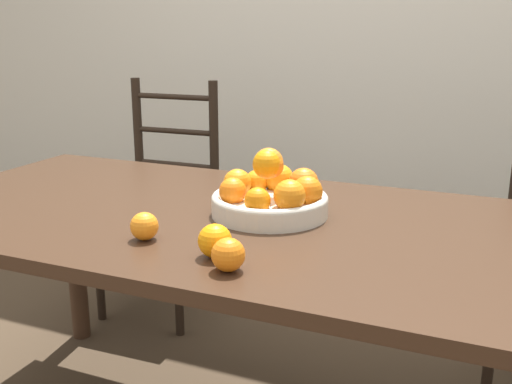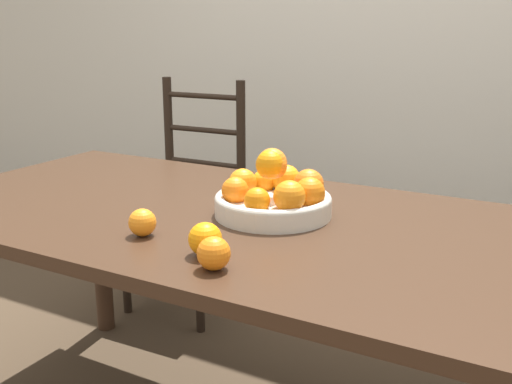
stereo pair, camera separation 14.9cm
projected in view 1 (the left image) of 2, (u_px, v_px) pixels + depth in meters
wall_back at (362, 8)px, 2.78m from camera, size 8.00×0.06×2.60m
dining_table at (223, 245)px, 1.63m from camera, size 1.83×0.91×0.74m
fruit_bowl at (271, 194)px, 1.58m from camera, size 0.31×0.31×0.18m
orange_loose_0 at (215, 241)px, 1.29m from camera, size 0.07×0.07×0.07m
orange_loose_1 at (144, 226)px, 1.40m from camera, size 0.07×0.07×0.07m
orange_loose_2 at (228, 255)px, 1.22m from camera, size 0.07×0.07×0.07m
chair_left at (162, 204)px, 2.60m from camera, size 0.43×0.41×1.00m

